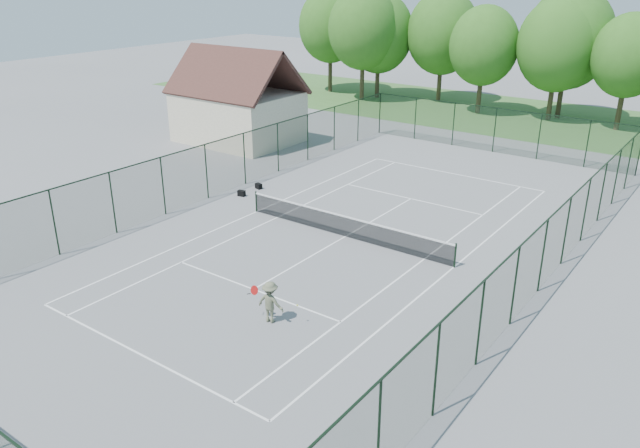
{
  "coord_description": "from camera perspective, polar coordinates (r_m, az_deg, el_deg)",
  "views": [
    {
      "loc": [
        14.76,
        -22.26,
        11.59
      ],
      "look_at": [
        0.0,
        -2.0,
        1.3
      ],
      "focal_mm": 35.0,
      "sensor_mm": 36.0,
      "label": 1
    }
  ],
  "objects": [
    {
      "name": "tennis_player",
      "position": [
        22.05,
        -4.57,
        -7.12
      ],
      "size": [
        1.8,
        0.86,
        1.55
      ],
      "color": "#62654A",
      "rests_on": "ground"
    },
    {
      "name": "ground",
      "position": [
        29.11,
        2.32,
        -1.16
      ],
      "size": [
        140.0,
        140.0,
        0.0
      ],
      "primitive_type": "plane",
      "color": "gray",
      "rests_on": "ground"
    },
    {
      "name": "tennis_net",
      "position": [
        28.89,
        2.34,
        -0.11
      ],
      "size": [
        11.08,
        0.08,
        1.1
      ],
      "color": "black",
      "rests_on": "ground"
    },
    {
      "name": "tree_line_far",
      "position": [
        54.59,
        20.95,
        15.04
      ],
      "size": [
        39.4,
        6.4,
        9.7
      ],
      "color": "#443725",
      "rests_on": "ground"
    },
    {
      "name": "utility_building",
      "position": [
        45.37,
        -7.58,
        11.37
      ],
      "size": [
        8.6,
        6.27,
        6.63
      ],
      "color": "beige",
      "rests_on": "ground"
    },
    {
      "name": "sports_bag_b",
      "position": [
        35.6,
        -5.64,
        3.47
      ],
      "size": [
        0.45,
        0.33,
        0.31
      ],
      "primitive_type": "cube",
      "rotation": [
        0.0,
        0.0,
        -0.23
      ],
      "color": "black",
      "rests_on": "ground"
    },
    {
      "name": "grass_far",
      "position": [
        55.52,
        20.1,
        8.94
      ],
      "size": [
        80.0,
        16.0,
        0.01
      ],
      "primitive_type": "cube",
      "color": "#427032",
      "rests_on": "ground"
    },
    {
      "name": "fence_enclosure",
      "position": [
        28.53,
        2.37,
        1.72
      ],
      "size": [
        18.05,
        36.05,
        3.02
      ],
      "color": "#18311E",
      "rests_on": "ground"
    },
    {
      "name": "court_lines",
      "position": [
        29.11,
        2.32,
        -1.15
      ],
      "size": [
        11.05,
        23.85,
        0.01
      ],
      "color": "white",
      "rests_on": "ground"
    },
    {
      "name": "sports_bag_a",
      "position": [
        34.52,
        -7.19,
        2.81
      ],
      "size": [
        0.45,
        0.32,
        0.32
      ],
      "primitive_type": "cube",
      "rotation": [
        0.0,
        0.0,
        0.2
      ],
      "color": "black",
      "rests_on": "ground"
    }
  ]
}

